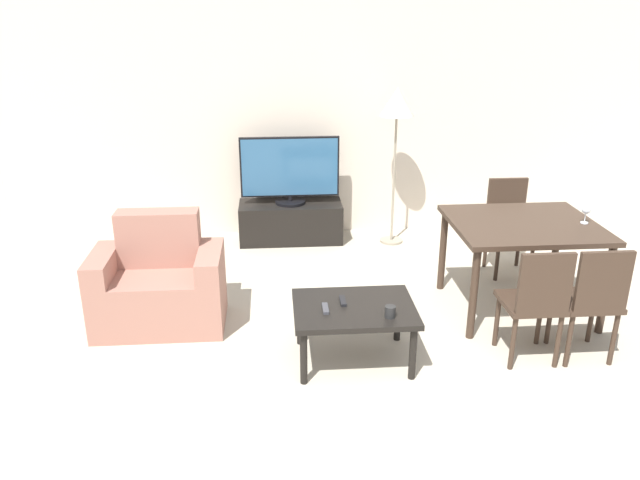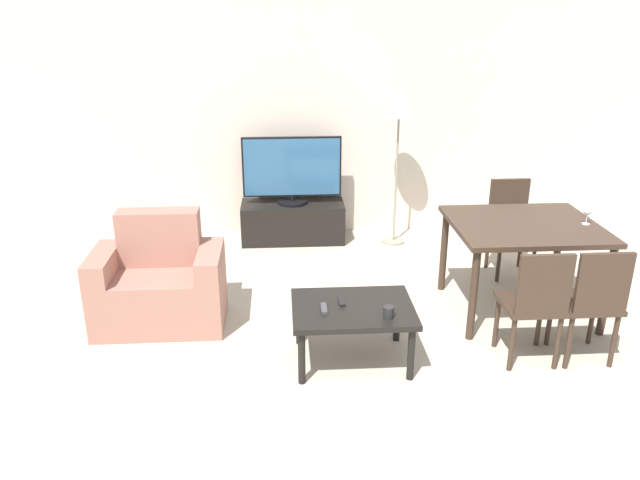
{
  "view_description": "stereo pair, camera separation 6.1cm",
  "coord_description": "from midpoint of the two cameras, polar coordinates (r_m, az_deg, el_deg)",
  "views": [
    {
      "loc": [
        -0.84,
        -2.61,
        2.42
      ],
      "look_at": [
        -0.49,
        1.99,
        0.65
      ],
      "focal_mm": 35.0,
      "sensor_mm": 36.0,
      "label": 1
    },
    {
      "loc": [
        -0.78,
        -2.62,
        2.42
      ],
      "look_at": [
        -0.49,
        1.99,
        0.65
      ],
      "focal_mm": 35.0,
      "sensor_mm": 36.0,
      "label": 2
    }
  ],
  "objects": [
    {
      "name": "coffee_table",
      "position": [
        4.4,
        2.74,
        -6.67
      ],
      "size": [
        0.85,
        0.64,
        0.43
      ],
      "color": "black",
      "rests_on": "ground_plane"
    },
    {
      "name": "floor_lamp",
      "position": [
        6.39,
        6.77,
        11.78
      ],
      "size": [
        0.34,
        0.34,
        1.63
      ],
      "color": "gray",
      "rests_on": "ground_plane"
    },
    {
      "name": "tv_stand",
      "position": [
        6.7,
        -2.96,
        1.68
      ],
      "size": [
        1.09,
        0.46,
        0.42
      ],
      "color": "black",
      "rests_on": "ground_plane"
    },
    {
      "name": "dining_chair_near",
      "position": [
        4.57,
        18.76,
        -5.17
      ],
      "size": [
        0.4,
        0.4,
        0.88
      ],
      "color": "#38281E",
      "rests_on": "ground_plane"
    },
    {
      "name": "wine_glass_left",
      "position": [
        5.34,
        22.85,
        2.46
      ],
      "size": [
        0.07,
        0.07,
        0.15
      ],
      "color": "silver",
      "rests_on": "dining_table"
    },
    {
      "name": "cup_white_near",
      "position": [
        4.23,
        6.02,
        -6.54
      ],
      "size": [
        0.07,
        0.07,
        0.08
      ],
      "color": "black",
      "rests_on": "coffee_table"
    },
    {
      "name": "tv",
      "position": [
        6.53,
        -3.05,
        6.38
      ],
      "size": [
        1.03,
        0.32,
        0.71
      ],
      "color": "black",
      "rests_on": "tv_stand"
    },
    {
      "name": "dining_chair_near_right",
      "position": [
        4.74,
        23.27,
        -4.85
      ],
      "size": [
        0.4,
        0.4,
        0.88
      ],
      "color": "#38281E",
      "rests_on": "ground_plane"
    },
    {
      "name": "dining_chair_far",
      "position": [
        6.1,
        16.58,
        1.66
      ],
      "size": [
        0.4,
        0.4,
        0.88
      ],
      "color": "#38281E",
      "rests_on": "ground_plane"
    },
    {
      "name": "remote_secondary",
      "position": [
        4.32,
        0.1,
        -6.29
      ],
      "size": [
        0.04,
        0.15,
        0.02
      ],
      "color": "#38383D",
      "rests_on": "coffee_table"
    },
    {
      "name": "armchair",
      "position": [
        5.08,
        -14.81,
        -4.11
      ],
      "size": [
        1.0,
        0.61,
        0.89
      ],
      "color": "#9E6B5B",
      "rests_on": "ground_plane"
    },
    {
      "name": "wall_back",
      "position": [
        6.76,
        2.58,
        11.85
      ],
      "size": [
        7.38,
        0.06,
        2.7
      ],
      "color": "beige",
      "rests_on": "ground_plane"
    },
    {
      "name": "remote_primary",
      "position": [
        4.42,
        1.7,
        -5.58
      ],
      "size": [
        0.04,
        0.15,
        0.02
      ],
      "color": "black",
      "rests_on": "coffee_table"
    },
    {
      "name": "dining_table",
      "position": [
        5.26,
        17.73,
        0.62
      ],
      "size": [
        1.15,
        1.0,
        0.77
      ],
      "color": "#38281E",
      "rests_on": "ground_plane"
    }
  ]
}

